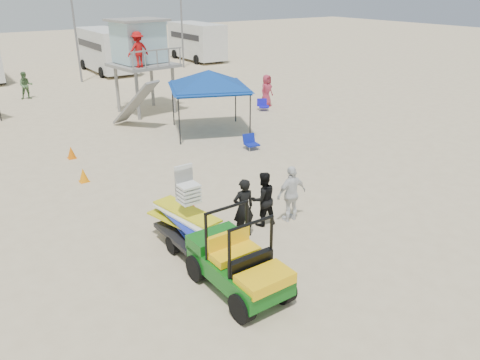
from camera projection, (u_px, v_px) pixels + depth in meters
ground at (292, 273)px, 11.37m from camera, size 140.00×140.00×0.00m
utility_cart at (239, 257)px, 10.38m from camera, size 1.36×2.55×1.91m
surf_trailer at (189, 219)px, 12.19m from camera, size 1.29×2.32×2.04m
man_left at (243, 208)px, 12.74m from camera, size 0.67×0.48×1.71m
man_mid at (263, 199)px, 13.38m from camera, size 0.86×0.71×1.63m
man_right at (291, 194)px, 13.62m from camera, size 1.01×0.44×1.70m
lifeguard_tower at (139, 46)px, 24.33m from camera, size 3.31×3.31×4.74m
canopy_blue at (209, 73)px, 21.13m from camera, size 4.28×4.28×3.32m
cone_near at (71, 152)px, 18.77m from camera, size 0.34×0.34×0.50m
cone_far at (83, 175)px, 16.54m from camera, size 0.34×0.34×0.50m
beach_chair_b at (250, 142)px, 19.83m from camera, size 0.60×0.64×0.64m
beach_chair_c at (263, 105)px, 25.93m from camera, size 0.73×0.82×0.64m
rv_mid_right at (106, 49)px, 36.68m from camera, size 2.64×7.00×3.25m
rv_far_right at (197, 40)px, 42.47m from camera, size 2.64×6.60×3.25m
light_pole_left at (74, 23)px, 32.00m from camera, size 0.14×0.14×8.00m
light_pole_right at (181, 17)px, 37.79m from camera, size 0.14×0.14×8.00m
distant_beachgoers at (74, 90)px, 26.76m from camera, size 16.62×17.77×1.85m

